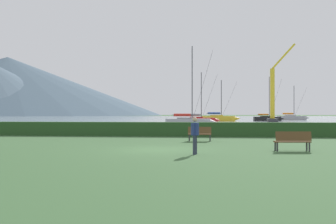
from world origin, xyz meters
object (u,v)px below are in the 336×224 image
(sailboat_slip_9, at_px, (189,121))
(sailboat_slip_4, at_px, (199,120))
(park_bench_near_path, at_px, (293,140))
(person_standing_walker, at_px, (195,132))
(dock_crane, at_px, (273,99))
(park_bench_under_tree, at_px, (200,133))
(sailboat_slip_8, at_px, (219,118))
(sailboat_slip_1, at_px, (292,117))
(sailboat_slip_7, at_px, (267,118))

(sailboat_slip_9, bearing_deg, sailboat_slip_4, 87.63)
(sailboat_slip_9, height_order, park_bench_near_path, sailboat_slip_9)
(sailboat_slip_9, xyz_separation_m, person_standing_walker, (1.93, -37.97, 0.31))
(park_bench_near_path, relative_size, person_standing_walker, 1.05)
(sailboat_slip_9, distance_m, park_bench_near_path, 36.69)
(dock_crane, bearing_deg, person_standing_walker, -103.58)
(park_bench_under_tree, xyz_separation_m, person_standing_walker, (-0.10, -7.63, 0.45))
(sailboat_slip_4, bearing_deg, person_standing_walker, -85.93)
(dock_crane, bearing_deg, sailboat_slip_8, 133.31)
(sailboat_slip_4, relative_size, sailboat_slip_8, 1.00)
(sailboat_slip_8, bearing_deg, dock_crane, -43.30)
(dock_crane, bearing_deg, sailboat_slip_4, -158.22)
(sailboat_slip_4, xyz_separation_m, dock_crane, (15.29, 6.11, 4.31))
(person_standing_walker, bearing_deg, sailboat_slip_9, 107.09)
(park_bench_near_path, bearing_deg, sailboat_slip_1, 70.75)
(park_bench_near_path, xyz_separation_m, park_bench_under_tree, (-4.54, 5.76, -0.00))
(sailboat_slip_4, bearing_deg, sailboat_slip_8, 78.69)
(sailboat_slip_4, height_order, park_bench_near_path, sailboat_slip_4)
(sailboat_slip_4, xyz_separation_m, park_bench_under_tree, (0.81, -46.62, -0.11))
(sailboat_slip_1, xyz_separation_m, sailboat_slip_8, (-21.44, -18.01, 0.03))
(sailboat_slip_1, relative_size, sailboat_slip_7, 0.88)
(sailboat_slip_9, bearing_deg, park_bench_under_tree, -84.28)
(sailboat_slip_7, bearing_deg, sailboat_slip_1, 53.09)
(park_bench_under_tree, bearing_deg, sailboat_slip_1, 73.78)
(sailboat_slip_8, relative_size, park_bench_near_path, 5.70)
(sailboat_slip_1, bearing_deg, sailboat_slip_9, -117.37)
(park_bench_under_tree, bearing_deg, person_standing_walker, -89.89)
(person_standing_walker, bearing_deg, park_bench_near_path, 36.17)
(park_bench_under_tree, bearing_deg, dock_crane, 75.48)
(park_bench_under_tree, relative_size, person_standing_walker, 0.92)
(sailboat_slip_1, relative_size, park_bench_under_tree, 6.47)
(sailboat_slip_7, bearing_deg, sailboat_slip_9, -115.53)
(sailboat_slip_1, height_order, park_bench_near_path, sailboat_slip_1)
(park_bench_under_tree, bearing_deg, sailboat_slip_7, 77.77)
(sailboat_slip_1, bearing_deg, person_standing_walker, -105.37)
(park_bench_near_path, bearing_deg, person_standing_walker, -164.04)
(sailboat_slip_1, bearing_deg, sailboat_slip_7, -125.80)
(sailboat_slip_1, relative_size, person_standing_walker, 5.96)
(sailboat_slip_7, bearing_deg, person_standing_walker, -102.63)
(sailboat_slip_1, distance_m, person_standing_walker, 93.23)
(sailboat_slip_7, distance_m, park_bench_under_tree, 71.67)
(sailboat_slip_1, height_order, person_standing_walker, sailboat_slip_1)
(sailboat_slip_8, bearing_deg, sailboat_slip_7, 28.03)
(dock_crane, bearing_deg, sailboat_slip_9, -126.40)
(sailboat_slip_8, bearing_deg, sailboat_slip_4, -101.24)
(sailboat_slip_7, relative_size, park_bench_near_path, 6.45)
(sailboat_slip_1, height_order, park_bench_under_tree, sailboat_slip_1)
(sailboat_slip_4, height_order, sailboat_slip_9, sailboat_slip_9)
(sailboat_slip_4, xyz_separation_m, sailboat_slip_8, (4.56, 17.48, 0.11))
(person_standing_walker, bearing_deg, sailboat_slip_7, 92.30)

